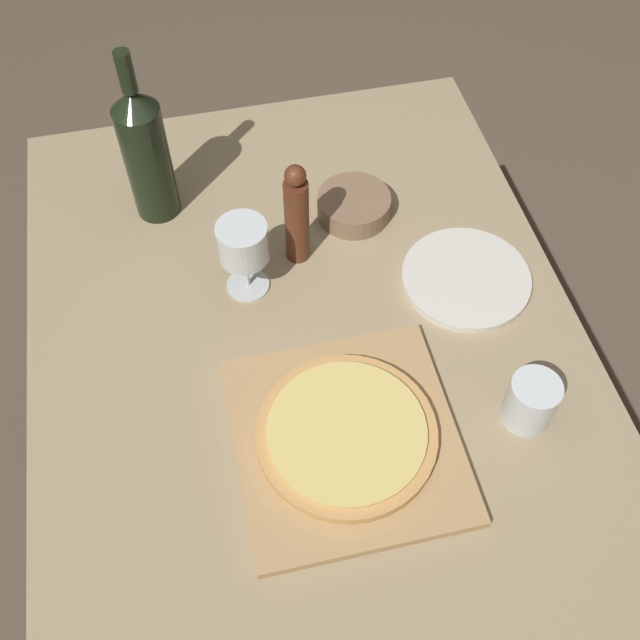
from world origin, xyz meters
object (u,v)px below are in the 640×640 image
(pizza, at_px, (347,434))
(pepper_mill, at_px, (297,216))
(small_bowl, at_px, (354,206))
(wine_bottle, at_px, (146,152))
(wine_glass, at_px, (243,245))

(pizza, height_order, pepper_mill, pepper_mill)
(pizza, height_order, small_bowl, small_bowl)
(wine_bottle, relative_size, wine_glass, 2.27)
(pizza, bearing_deg, small_bowl, 74.51)
(pizza, bearing_deg, wine_bottle, 112.51)
(wine_bottle, relative_size, pepper_mill, 1.61)
(small_bowl, bearing_deg, pizza, -105.49)
(wine_bottle, distance_m, wine_glass, 0.27)
(wine_bottle, bearing_deg, pepper_mill, -36.22)
(pepper_mill, relative_size, wine_glass, 1.42)
(wine_glass, bearing_deg, pizza, -73.90)
(wine_glass, bearing_deg, pepper_mill, 27.04)
(pepper_mill, xyz_separation_m, wine_glass, (-0.10, -0.05, 0.01))
(pizza, bearing_deg, wine_glass, 106.10)
(wine_bottle, bearing_deg, small_bowl, -14.90)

